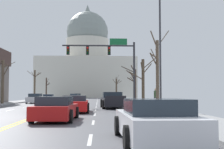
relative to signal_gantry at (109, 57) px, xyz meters
name	(u,v)px	position (x,y,z in m)	size (l,w,h in m)	color
ground	(34,117)	(-4.84, -14.41, -5.32)	(20.00, 180.00, 0.20)	#505055
signal_gantry	(109,57)	(0.00, 0.00, 0.00)	(7.91, 0.41, 7.21)	#28282D
street_lamp_right	(157,42)	(3.11, -10.87, -0.26)	(2.10, 0.24, 8.46)	#333338
capitol_building	(87,65)	(-4.84, 64.19, 5.00)	(30.03, 21.37, 30.35)	beige
pickup_truck_near_00	(113,101)	(0.24, -4.15, -4.66)	(2.35, 5.57, 1.50)	black
sedan_near_01	(75,104)	(-2.82, -9.96, -4.77)	(2.14, 4.71, 1.22)	#B71414
sedan_near_02	(56,109)	(-3.27, -16.73, -4.76)	(2.13, 4.44, 1.23)	#B71414
sedan_near_03	(155,121)	(0.54, -23.50, -4.76)	(2.16, 4.56, 1.25)	silver
sedan_oncoming_00	(35,99)	(-9.83, 9.36, -4.72)	(2.08, 4.67, 1.33)	silver
sedan_oncoming_01	(48,98)	(-10.04, 21.39, -4.79)	(2.07, 4.29, 1.16)	navy
sedan_oncoming_02	(74,97)	(-6.41, 32.67, -4.75)	(2.05, 4.56, 1.24)	silver
sedan_oncoming_03	(78,96)	(-6.60, 45.68, -4.75)	(2.05, 4.42, 1.25)	#9EA3A8
bare_tree_00	(157,70)	(3.67, -8.10, -2.05)	(1.76, 2.21, 6.55)	brown
bare_tree_02	(143,81)	(3.23, -3.29, -2.74)	(2.69, 1.95, 4.68)	#4C3D2D
bare_tree_03	(46,88)	(-12.72, 34.54, -2.79)	(1.10, 2.06, 4.64)	#423328
bare_tree_04	(116,87)	(3.19, 39.91, -2.62)	(2.23, 2.40, 5.57)	#4C3D2D
bare_tree_05	(35,84)	(-13.41, 25.75, -2.18)	(2.36, 1.89, 5.68)	#4C3D2D
bare_tree_06	(134,84)	(3.25, 3.94, -2.91)	(1.84, 1.98, 4.62)	#423328
bare_tree_07	(3,80)	(-12.78, 4.68, -2.42)	(1.59, 1.98, 5.50)	brown
pedestrian_00	(156,97)	(3.88, -6.35, -4.27)	(0.35, 0.34, 1.68)	#33333D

